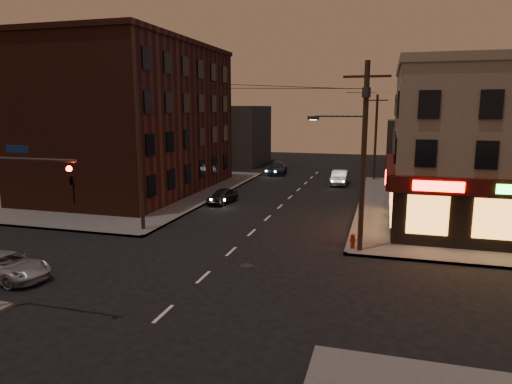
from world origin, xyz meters
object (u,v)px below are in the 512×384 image
(sedan_mid, at_px, (340,177))
(fire_hydrant, at_px, (353,240))
(sedan_near, at_px, (222,196))
(sedan_far, at_px, (278,168))
(suv_cross, at_px, (6,266))

(sedan_mid, height_order, fire_hydrant, sedan_mid)
(fire_hydrant, bearing_deg, sedan_near, 138.48)
(sedan_near, relative_size, sedan_far, 0.74)
(suv_cross, height_order, sedan_far, sedan_far)
(sedan_far, relative_size, fire_hydrant, 5.91)
(fire_hydrant, bearing_deg, suv_cross, -150.06)
(suv_cross, xyz_separation_m, sedan_far, (4.31, 36.28, 0.10))
(suv_cross, bearing_deg, sedan_far, 0.24)
(sedan_near, xyz_separation_m, sedan_far, (0.51, 17.65, 0.09))
(sedan_near, height_order, sedan_far, sedan_far)
(suv_cross, height_order, sedan_near, sedan_near)
(sedan_far, bearing_deg, suv_cross, -103.12)
(sedan_near, bearing_deg, sedan_mid, 63.29)
(sedan_mid, xyz_separation_m, sedan_far, (-7.86, 5.43, -0.03))
(sedan_near, xyz_separation_m, fire_hydrant, (11.26, -9.97, -0.02))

